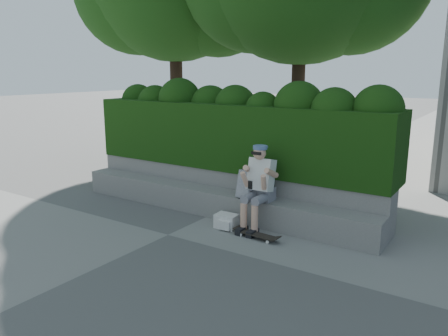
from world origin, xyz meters
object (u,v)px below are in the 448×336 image
Objects in this scene: backpack_plaid at (247,185)px; backpack_ground at (227,221)px; person at (259,184)px; skateboard at (256,235)px.

backpack_plaid is 1.29× the size of backpack_ground.
person is 0.29m from backpack_plaid.
skateboard is at bearing -39.38° from backpack_plaid.
skateboard is 0.66m from backpack_ground.
person reaches higher than backpack_plaid.
backpack_plaid reaches higher than skateboard.
backpack_plaid reaches higher than backpack_ground.
backpack_plaid is (-0.47, 0.50, 0.62)m from skateboard.
backpack_plaid is at bearing 163.03° from person.
skateboard is 1.99× the size of backpack_ground.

